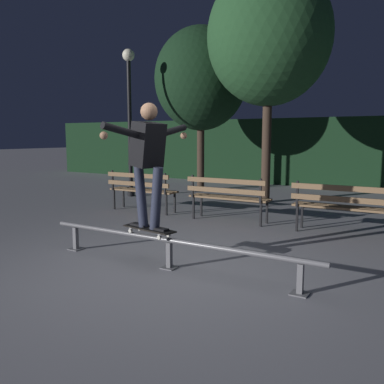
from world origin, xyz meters
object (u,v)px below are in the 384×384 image
lamp_post_left (129,104)px  skateboard (149,229)px  grind_rail (169,245)px  skateboarder (148,155)px  tree_far_left (201,79)px  park_bench_left_center (228,194)px  tree_behind_benches (269,37)px  park_bench_leftmost (141,187)px  park_bench_right_center (342,203)px

lamp_post_left → skateboard: bearing=-48.3°
grind_rail → skateboarder: bearing=-179.9°
skateboard → tree_far_left: bearing=114.8°
park_bench_left_center → skateboard: bearing=-84.1°
park_bench_left_center → tree_far_left: bearing=126.1°
tree_behind_benches → park_bench_left_center: bearing=-85.0°
park_bench_leftmost → skateboarder: bearing=-50.3°
skateboarder → lamp_post_left: lamp_post_left is taller
grind_rail → tree_far_left: tree_far_left is taller
skateboarder → lamp_post_left: (-4.06, 4.54, 1.09)m
skateboard → park_bench_right_center: 3.37m
park_bench_right_center → lamp_post_left: bearing=163.9°
grind_rail → tree_behind_benches: bearing=98.7°
park_bench_leftmost → tree_behind_benches: bearing=54.5°
tree_far_left → grind_rail: bearing=-63.1°
park_bench_right_center → tree_far_left: tree_far_left is taller
grind_rail → lamp_post_left: bearing=133.8°
grind_rail → skateboarder: (-0.30, -0.00, 1.10)m
park_bench_leftmost → park_bench_right_center: size_ratio=1.00×
park_bench_right_center → tree_behind_benches: tree_behind_benches is taller
grind_rail → tree_far_left: bearing=116.9°
skateboard → park_bench_left_center: park_bench_left_center is taller
grind_rail → tree_behind_benches: tree_behind_benches is taller
skateboarder → park_bench_right_center: bearing=58.1°
tree_behind_benches → grind_rail: bearing=-81.3°
skateboard → park_bench_leftmost: (-2.37, 2.86, 0.08)m
park_bench_left_center → tree_behind_benches: bearing=95.0°
grind_rail → skateboard: 0.35m
skateboarder → tree_far_left: size_ratio=0.32×
park_bench_leftmost → park_bench_left_center: size_ratio=1.00×
skateboard → park_bench_leftmost: park_bench_leftmost is taller
skateboarder → tree_far_left: 7.57m
skateboard → park_bench_left_center: 2.87m
park_bench_left_center → tree_behind_benches: (-0.23, 2.59, 3.41)m
skateboarder → skateboard: bearing=170.2°
skateboard → tree_far_left: (-3.07, 6.65, 2.84)m
park_bench_leftmost → park_bench_left_center: bearing=0.0°
grind_rail → park_bench_leftmost: size_ratio=2.40×
park_bench_leftmost → tree_far_left: bearing=100.4°
skateboard → park_bench_right_center: bearing=58.1°
skateboard → lamp_post_left: bearing=131.7°
skateboarder → park_bench_left_center: skateboarder is taller
park_bench_left_center → park_bench_leftmost: bearing=180.0°
skateboard → tree_behind_benches: bearing=95.5°
park_bench_leftmost → park_bench_right_center: same height
skateboarder → tree_behind_benches: 6.04m
grind_rail → park_bench_leftmost: (-2.68, 2.86, 0.24)m
park_bench_left_center → grind_rail: bearing=-78.1°
park_bench_right_center → tree_behind_benches: size_ratio=0.29×
skateboard → park_bench_right_center: size_ratio=0.50×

